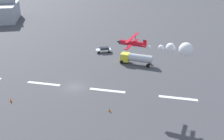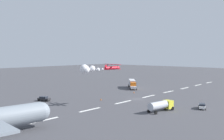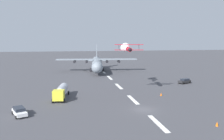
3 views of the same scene
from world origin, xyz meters
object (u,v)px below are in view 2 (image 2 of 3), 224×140
at_px(traffic_cone_near, 134,92).
at_px(followme_car_yellow, 44,99).
at_px(airport_staff_sedan, 202,106).
at_px(traffic_cone_far, 101,99).
at_px(stunt_biplane_red, 92,69).
at_px(semi_truck_orange, 132,84).
at_px(fuel_tanker_truck, 161,105).

bearing_deg(traffic_cone_near, followme_car_yellow, -20.28).
distance_m(followme_car_yellow, airport_staff_sedan, 50.18).
relative_size(followme_car_yellow, airport_staff_sedan, 0.92).
bearing_deg(airport_staff_sedan, traffic_cone_far, -73.85).
relative_size(stunt_biplane_red, traffic_cone_far, 19.75).
height_order(stunt_biplane_red, semi_truck_orange, stunt_biplane_red).
distance_m(fuel_tanker_truck, traffic_cone_near, 33.56).
bearing_deg(semi_truck_orange, fuel_tanker_truck, 45.65).
xyz_separation_m(stunt_biplane_red, airport_staff_sedan, (-19.77, 24.95, -10.61)).
xyz_separation_m(followme_car_yellow, airport_staff_sedan, (-22.55, 44.82, 0.00)).
relative_size(semi_truck_orange, traffic_cone_near, 16.22).
relative_size(stunt_biplane_red, fuel_tanker_truck, 1.67).
bearing_deg(stunt_biplane_red, airport_staff_sedan, 128.38).
relative_size(stunt_biplane_red, traffic_cone_near, 19.75).
bearing_deg(traffic_cone_near, traffic_cone_far, 2.76).
height_order(stunt_biplane_red, followme_car_yellow, stunt_biplane_red).
distance_m(fuel_tanker_truck, followme_car_yellow, 39.49).
height_order(fuel_tanker_truck, traffic_cone_far, fuel_tanker_truck).
bearing_deg(stunt_biplane_red, semi_truck_orange, -158.68).
distance_m(stunt_biplane_red, followme_car_yellow, 22.69).
bearing_deg(stunt_biplane_red, fuel_tanker_truck, 116.64).
bearing_deg(traffic_cone_near, fuel_tanker_truck, 48.68).
height_order(semi_truck_orange, traffic_cone_far, semi_truck_orange).
height_order(fuel_tanker_truck, traffic_cone_near, fuel_tanker_truck).
distance_m(semi_truck_orange, traffic_cone_far, 33.61).
relative_size(traffic_cone_near, traffic_cone_far, 1.00).
bearing_deg(fuel_tanker_truck, traffic_cone_near, -131.32).
bearing_deg(fuel_tanker_truck, followme_car_yellow, -72.72).
bearing_deg(airport_staff_sedan, followme_car_yellow, -63.29).
bearing_deg(semi_truck_orange, stunt_biplane_red, 21.32).
distance_m(stunt_biplane_red, traffic_cone_near, 33.80).
relative_size(semi_truck_orange, airport_staff_sedan, 2.51).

